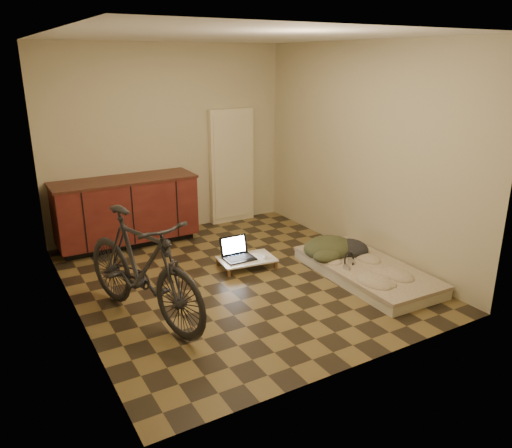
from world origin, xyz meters
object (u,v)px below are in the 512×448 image
bicycle (141,262)px  futon (366,271)px  lap_desk (247,259)px  laptop (237,254)px

bicycle → futon: size_ratio=1.02×
lap_desk → laptop: size_ratio=1.96×
laptop → lap_desk: bearing=-38.2°
bicycle → lap_desk: (1.46, 0.61, -0.49)m
lap_desk → bicycle: bearing=-151.2°
bicycle → laptop: bicycle is taller
futon → laptop: (-1.13, 1.02, 0.08)m
bicycle → futon: 2.58m
lap_desk → futon: bearing=-36.0°
bicycle → lap_desk: bearing=5.2°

